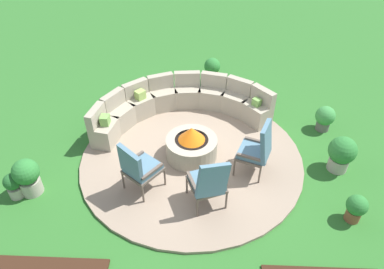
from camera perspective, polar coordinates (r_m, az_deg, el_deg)
ground_plane at (r=7.20m, az=-0.06°, el=-3.79°), size 24.00×24.00×0.00m
patio_circle at (r=7.18m, az=-0.06°, el=-3.62°), size 4.46×4.46×0.06m
fire_pit at (r=6.98m, az=-0.07°, el=-1.78°), size 1.02×1.02×0.71m
curved_stone_bench at (r=8.07m, az=-2.25°, el=4.91°), size 3.89×2.08×0.82m
lounge_chair_front_left at (r=6.19m, az=-8.67°, el=-5.23°), size 0.79×0.83×1.10m
lounge_chair_front_right at (r=5.88m, az=2.72°, el=-7.70°), size 0.75×0.78×1.09m
lounge_chair_back_left at (r=6.56m, az=10.61°, el=-2.23°), size 0.73×0.74×1.14m
potted_plant_0 at (r=8.28m, az=20.75°, el=2.59°), size 0.43×0.43×0.58m
potted_plant_1 at (r=7.27m, az=23.11°, el=-2.78°), size 0.53×0.53×0.75m
potted_plant_2 at (r=6.90m, az=-25.17°, el=-6.07°), size 0.47×0.47×0.74m
potted_plant_3 at (r=9.51m, az=3.29°, el=10.51°), size 0.43×0.43×0.70m
potted_plant_4 at (r=6.51m, az=25.08°, el=-10.68°), size 0.35×0.35×0.53m
potted_plant_5 at (r=7.03m, az=-26.97°, el=-7.33°), size 0.31×0.31×0.52m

